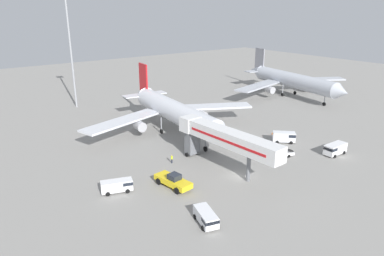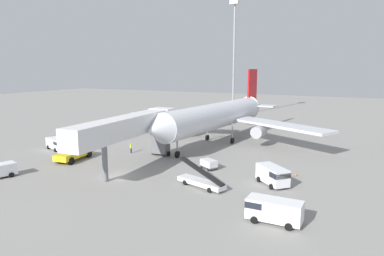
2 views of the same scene
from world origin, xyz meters
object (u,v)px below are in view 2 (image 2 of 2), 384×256
airplane_at_gate (218,116)px  service_van_mid_left (273,175)px  belt_loader_truck (201,181)px  apron_light_mast (234,41)px  baggage_cart_far_right (209,164)px  ground_crew_worker_foreground (131,148)px  service_van_rear_right (57,143)px  jet_bridge (133,127)px  service_van_near_center (273,209)px  safety_cone_alpha (296,174)px  pushback_tug (74,153)px

airplane_at_gate → service_van_mid_left: (15.58, -19.96, -3.94)m
belt_loader_truck → apron_light_mast: bearing=106.8°
belt_loader_truck → baggage_cart_far_right: 7.82m
ground_crew_worker_foreground → service_van_mid_left: bearing=-12.2°
service_van_rear_right → ground_crew_worker_foreground: service_van_rear_right is taller
jet_bridge → ground_crew_worker_foreground: jet_bridge is taller
belt_loader_truck → service_van_near_center: size_ratio=1.33×
airplane_at_gate → safety_cone_alpha: airplane_at_gate is taller
service_van_near_center → service_van_mid_left: service_van_mid_left is taller
baggage_cart_far_right → apron_light_mast: apron_light_mast is taller
service_van_near_center → safety_cone_alpha: (-0.68, 15.43, -1.01)m
service_van_mid_left → safety_cone_alpha: (1.86, 5.01, -1.05)m
pushback_tug → safety_cone_alpha: 33.31m
service_van_rear_right → apron_light_mast: bearing=76.6°
jet_bridge → ground_crew_worker_foreground: size_ratio=13.75×
belt_loader_truck → baggage_cart_far_right: size_ratio=2.39×
pushback_tug → service_van_near_center: pushback_tug is taller
pushback_tug → service_van_rear_right: (-7.95, 3.87, 0.05)m
service_van_near_center → apron_light_mast: apron_light_mast is taller
belt_loader_truck → service_van_mid_left: belt_loader_truck is taller
pushback_tug → safety_cone_alpha: bearing=12.9°
service_van_near_center → service_van_mid_left: bearing=103.7°
baggage_cart_far_right → ground_crew_worker_foreground: (-15.69, 2.73, 0.14)m
service_van_rear_right → safety_cone_alpha: service_van_rear_right is taller
service_van_near_center → service_van_rear_right: service_van_near_center is taller
pushback_tug → belt_loader_truck: 23.16m
jet_bridge → safety_cone_alpha: bearing=17.2°
jet_bridge → safety_cone_alpha: (21.56, 6.68, -5.69)m
service_van_mid_left → safety_cone_alpha: bearing=69.7°
pushback_tug → belt_loader_truck: belt_loader_truck is taller
pushback_tug → service_van_near_center: bearing=-13.6°
baggage_cart_far_right → safety_cone_alpha: bearing=10.7°
jet_bridge → pushback_tug: size_ratio=3.21×
apron_light_mast → belt_loader_truck: bearing=-73.2°
pushback_tug → ground_crew_worker_foreground: bearing=57.6°
jet_bridge → pushback_tug: 11.96m
jet_bridge → service_van_rear_right: 19.71m
safety_cone_alpha → apron_light_mast: bearing=118.6°
service_van_rear_right → airplane_at_gate: bearing=38.9°
jet_bridge → pushback_tug: (-10.91, -0.75, -4.86)m
jet_bridge → service_van_near_center: 24.35m
pushback_tug → service_van_mid_left: pushback_tug is taller
service_van_near_center → apron_light_mast: bearing=113.2°
airplane_at_gate → service_van_rear_right: size_ratio=8.28×
pushback_tug → apron_light_mast: size_ratio=0.22×
belt_loader_truck → apron_light_mast: 66.32m
airplane_at_gate → safety_cone_alpha: bearing=-40.6°
belt_loader_truck → apron_light_mast: (-18.17, 60.19, 21.13)m
belt_loader_truck → baggage_cart_far_right: (-2.32, 7.47, -0.02)m
service_van_near_center → ground_crew_worker_foreground: service_van_near_center is taller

